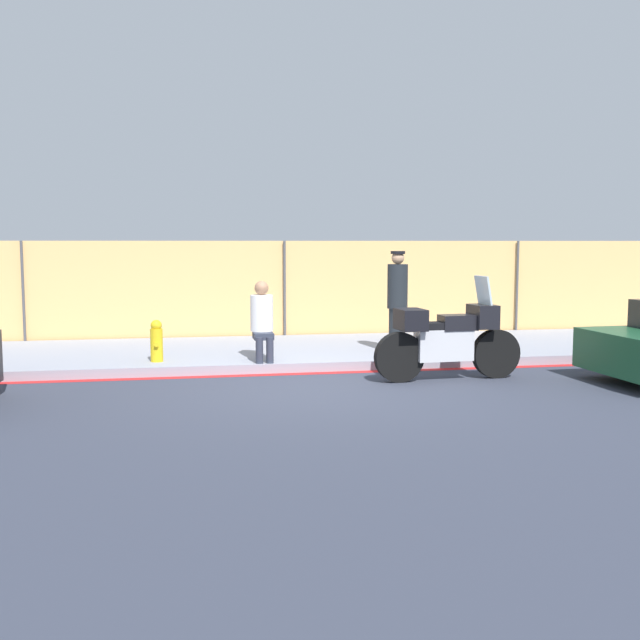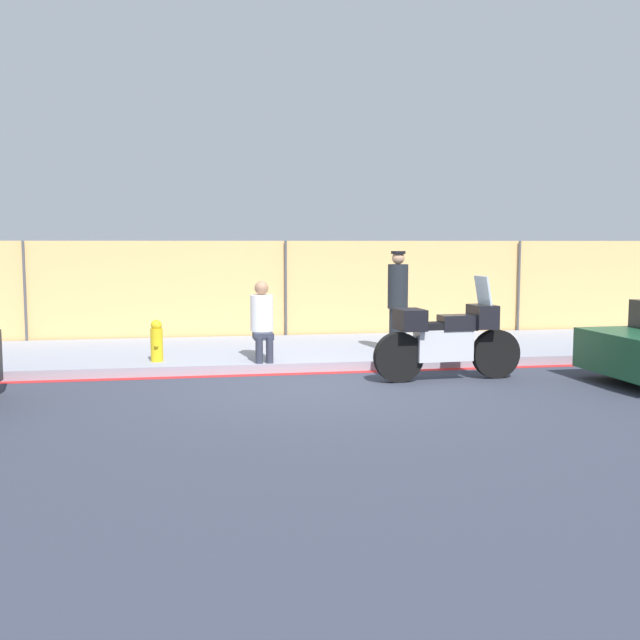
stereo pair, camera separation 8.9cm
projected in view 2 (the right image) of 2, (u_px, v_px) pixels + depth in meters
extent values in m
plane|color=#333847|center=(330.00, 388.00, 10.24)|extent=(120.00, 120.00, 0.00)
cube|color=#8E93A3|center=(299.00, 351.00, 13.18)|extent=(36.50, 3.52, 0.15)
cube|color=red|center=(316.00, 373.00, 11.38)|extent=(36.50, 0.18, 0.01)
cube|color=#E5B26B|center=(285.00, 292.00, 14.90)|extent=(34.68, 0.08, 2.02)
cylinder|color=#4C4C51|center=(25.00, 295.00, 13.96)|extent=(0.05, 0.05, 2.02)
cylinder|color=#4C4C51|center=(286.00, 292.00, 14.80)|extent=(0.05, 0.05, 2.02)
cylinder|color=#4C4C51|center=(519.00, 289.00, 15.63)|extent=(0.05, 0.05, 2.02)
cylinder|color=black|center=(496.00, 354.00, 10.96)|extent=(0.72, 0.18, 0.72)
cylinder|color=black|center=(399.00, 357.00, 10.62)|extent=(0.72, 0.18, 0.72)
cube|color=silver|center=(443.00, 345.00, 10.75)|extent=(0.84, 0.33, 0.46)
cube|color=black|center=(457.00, 323.00, 10.77)|extent=(0.54, 0.34, 0.22)
cube|color=black|center=(438.00, 326.00, 10.71)|extent=(0.61, 0.31, 0.10)
cube|color=black|center=(482.00, 316.00, 10.85)|extent=(0.35, 0.49, 0.34)
cube|color=silver|center=(483.00, 290.00, 10.81)|extent=(0.13, 0.43, 0.42)
cube|color=black|center=(410.00, 320.00, 10.60)|extent=(0.39, 0.52, 0.30)
cylinder|color=#1E2328|center=(397.00, 330.00, 12.54)|extent=(0.28, 0.28, 0.74)
cylinder|color=#1E2328|center=(398.00, 286.00, 12.46)|extent=(0.34, 0.34, 0.74)
sphere|color=tan|center=(398.00, 258.00, 12.42)|extent=(0.21, 0.21, 0.21)
cylinder|color=black|center=(398.00, 252.00, 12.41)|extent=(0.24, 0.24, 0.05)
cylinder|color=#2D3342|center=(259.00, 350.00, 11.38)|extent=(0.11, 0.11, 0.40)
cylinder|color=#2D3342|center=(270.00, 350.00, 11.41)|extent=(0.11, 0.11, 0.40)
cube|color=#2D3342|center=(263.00, 336.00, 11.57)|extent=(0.30, 0.40, 0.10)
cylinder|color=white|center=(262.00, 313.00, 11.74)|extent=(0.36, 0.36, 0.57)
sphere|color=#A37556|center=(261.00, 288.00, 11.69)|extent=(0.22, 0.22, 0.22)
cylinder|color=black|center=(628.00, 355.00, 11.19)|extent=(0.63, 0.25, 0.62)
cylinder|color=gold|center=(157.00, 345.00, 11.57)|extent=(0.19, 0.19, 0.51)
sphere|color=gold|center=(156.00, 325.00, 11.54)|extent=(0.17, 0.17, 0.17)
cylinder|color=gold|center=(156.00, 344.00, 11.47)|extent=(0.07, 0.08, 0.07)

